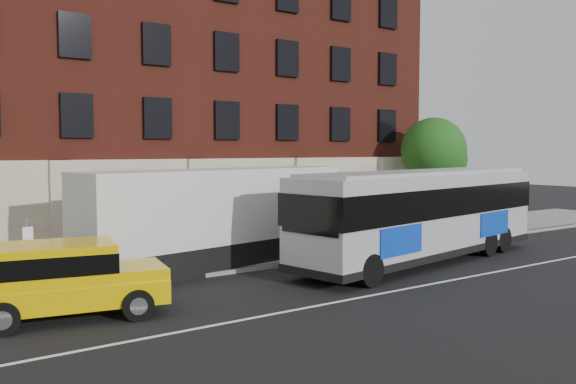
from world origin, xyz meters
TOP-DOWN VIEW (x-y plane):
  - ground at (0.00, 0.00)m, footprint 120.00×120.00m
  - sidewalk at (0.00, 9.00)m, footprint 60.00×6.00m
  - kerb at (0.00, 6.00)m, footprint 60.00×0.25m
  - lane_line at (0.00, 0.50)m, footprint 60.00×0.12m
  - building at (-0.01, 16.92)m, footprint 30.00×12.10m
  - sign_pole at (-8.50, 6.15)m, footprint 0.30×0.20m
  - street_tree at (13.54, 9.48)m, footprint 3.60×3.60m
  - city_bus at (6.04, 3.51)m, footprint 13.88×5.14m
  - yellow_suv at (-8.30, 3.46)m, footprint 5.54×3.13m
  - shipping_container at (-1.25, 7.28)m, footprint 11.70×4.29m

SIDE VIEW (x-z plane):
  - ground at x=0.00m, z-range 0.00..0.00m
  - lane_line at x=0.00m, z-range 0.00..0.01m
  - sidewalk at x=0.00m, z-range 0.00..0.15m
  - kerb at x=0.00m, z-range 0.00..0.15m
  - yellow_suv at x=-8.30m, z-range 0.15..2.21m
  - sign_pole at x=-8.50m, z-range 0.20..2.70m
  - shipping_container at x=-1.25m, z-range -0.02..3.80m
  - city_bus at x=6.04m, z-range 0.19..3.92m
  - street_tree at x=13.54m, z-range 1.31..7.51m
  - building at x=-0.01m, z-range 0.08..15.08m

